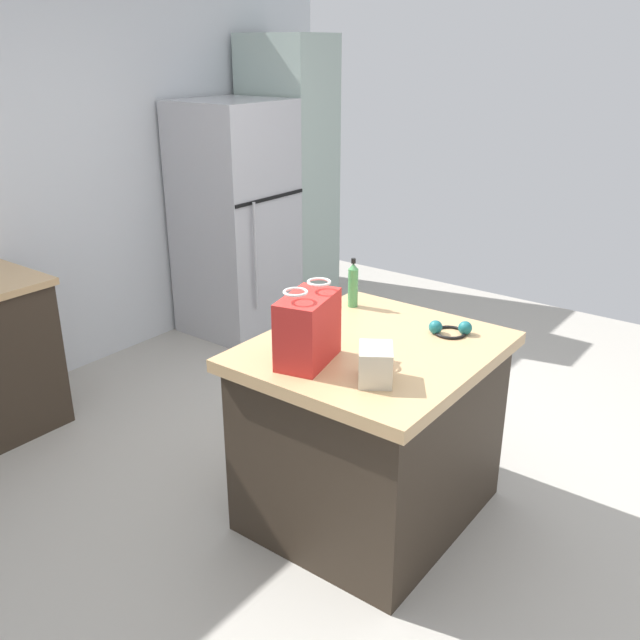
% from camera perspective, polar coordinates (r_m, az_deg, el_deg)
% --- Properties ---
extents(ground, '(6.57, 6.57, 0.00)m').
position_cam_1_polar(ground, '(3.67, 2.89, -13.86)').
color(ground, '#ADA89E').
extents(back_wall, '(5.47, 0.13, 2.65)m').
position_cam_1_polar(back_wall, '(4.84, -22.01, 10.57)').
color(back_wall, silver).
rests_on(back_wall, ground).
extents(kitchen_island, '(1.12, 0.98, 0.89)m').
position_cam_1_polar(kitchen_island, '(3.29, 4.23, -9.15)').
color(kitchen_island, '#33281E').
rests_on(kitchen_island, ground).
extents(refrigerator, '(0.75, 0.76, 1.78)m').
position_cam_1_polar(refrigerator, '(5.39, -7.02, 8.24)').
color(refrigerator, '#B7B7BC').
rests_on(refrigerator, ground).
extents(tall_cabinet, '(0.52, 0.68, 2.23)m').
position_cam_1_polar(tall_cabinet, '(5.82, -2.60, 11.66)').
color(tall_cabinet, '#9EB2A8').
rests_on(tall_cabinet, ground).
extents(shopping_bag, '(0.34, 0.25, 0.34)m').
position_cam_1_polar(shopping_bag, '(2.86, -1.02, -0.73)').
color(shopping_bag, red).
rests_on(shopping_bag, kitchen_island).
extents(small_box, '(0.22, 0.21, 0.15)m').
position_cam_1_polar(small_box, '(2.74, 4.62, -3.69)').
color(small_box, beige).
rests_on(small_box, kitchen_island).
extents(bottle, '(0.05, 0.05, 0.26)m').
position_cam_1_polar(bottle, '(3.50, 2.75, 2.93)').
color(bottle, '#4C9956').
rests_on(bottle, kitchen_island).
extents(ear_defenders, '(0.21, 0.21, 0.06)m').
position_cam_1_polar(ear_defenders, '(3.24, 10.74, -0.76)').
color(ear_defenders, black).
rests_on(ear_defenders, kitchen_island).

